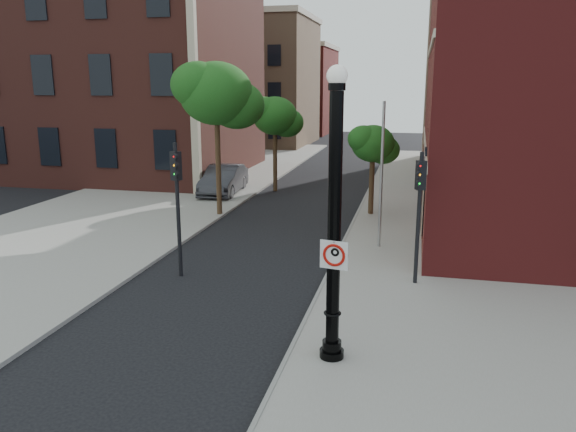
% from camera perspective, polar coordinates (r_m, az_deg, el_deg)
% --- Properties ---
extents(ground, '(120.00, 120.00, 0.00)m').
position_cam_1_polar(ground, '(13.78, -8.45, -13.09)').
color(ground, black).
rests_on(ground, ground).
extents(sidewalk_right, '(8.00, 60.00, 0.12)m').
position_cam_1_polar(sidewalk_right, '(22.31, 15.97, -2.85)').
color(sidewalk_right, gray).
rests_on(sidewalk_right, ground).
extents(sidewalk_left, '(10.00, 50.00, 0.12)m').
position_cam_1_polar(sidewalk_left, '(33.01, -11.69, 2.59)').
color(sidewalk_left, gray).
rests_on(sidewalk_left, ground).
extents(curb_edge, '(0.10, 60.00, 0.14)m').
position_cam_1_polar(curb_edge, '(22.42, 5.84, -2.28)').
color(curb_edge, gray).
rests_on(curb_edge, ground).
extents(victorian_building, '(18.60, 14.60, 17.95)m').
position_cam_1_polar(victorian_building, '(41.07, -17.98, 16.49)').
color(victorian_building, '#5F2A23').
rests_on(victorian_building, ground).
extents(bg_building_tan_a, '(12.00, 12.00, 12.00)m').
position_cam_1_polar(bg_building_tan_a, '(57.88, -3.81, 13.30)').
color(bg_building_tan_a, '#906C4E').
rests_on(bg_building_tan_a, ground).
extents(bg_building_red, '(12.00, 12.00, 10.00)m').
position_cam_1_polar(bg_building_red, '(71.41, -0.48, 12.55)').
color(bg_building_red, maroon).
rests_on(bg_building_red, ground).
extents(lamppost, '(0.55, 0.55, 6.46)m').
position_cam_1_polar(lamppost, '(11.96, 4.70, -1.80)').
color(lamppost, black).
rests_on(lamppost, ground).
extents(no_parking_sign, '(0.62, 0.15, 0.62)m').
position_cam_1_polar(no_parking_sign, '(11.92, 4.70, -3.95)').
color(no_parking_sign, white).
rests_on(no_parking_sign, ground).
extents(parked_car, '(2.10, 5.07, 1.63)m').
position_cam_1_polar(parked_car, '(31.48, -6.56, 3.66)').
color(parked_car, '#2C2B30').
rests_on(parked_car, ground).
extents(traffic_signal_left, '(0.34, 0.38, 4.31)m').
position_cam_1_polar(traffic_signal_left, '(17.88, -11.22, 2.83)').
color(traffic_signal_left, black).
rests_on(traffic_signal_left, ground).
extents(traffic_signal_right, '(0.33, 0.37, 4.15)m').
position_cam_1_polar(traffic_signal_right, '(17.07, 13.21, 1.85)').
color(traffic_signal_right, black).
rests_on(traffic_signal_right, ground).
extents(utility_pole, '(0.11, 0.11, 5.47)m').
position_cam_1_polar(utility_pole, '(20.78, 9.46, 3.89)').
color(utility_pole, '#999999').
rests_on(utility_pole, ground).
extents(street_tree_a, '(3.90, 3.53, 7.03)m').
position_cam_1_polar(street_tree_a, '(25.80, -7.16, 12.10)').
color(street_tree_a, '#382616').
rests_on(street_tree_a, ground).
extents(street_tree_b, '(2.97, 2.68, 5.35)m').
position_cam_1_polar(street_tree_b, '(31.93, -1.26, 10.04)').
color(street_tree_b, '#382616').
rests_on(street_tree_b, ground).
extents(street_tree_c, '(2.35, 2.13, 4.24)m').
position_cam_1_polar(street_tree_c, '(26.10, 8.68, 7.17)').
color(street_tree_c, '#382616').
rests_on(street_tree_c, ground).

